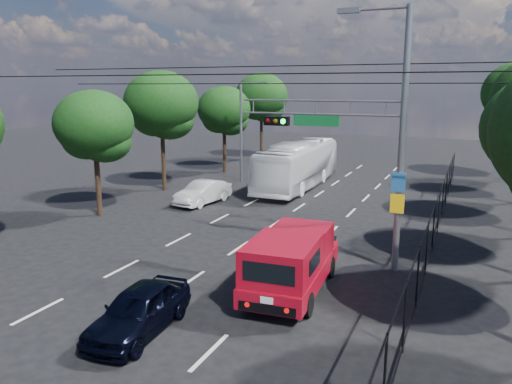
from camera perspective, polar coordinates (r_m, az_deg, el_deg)
The scene contains 14 objects.
ground at distance 15.21m, azimuth -15.63°, elevation -14.96°, with size 120.00×120.00×0.00m, color black.
lane_markings at distance 26.77m, azimuth 3.57°, elevation -2.69°, with size 6.12×38.00×0.01m.
signal_mast at distance 18.74m, azimuth 12.71°, elevation 7.00°, with size 6.43×0.39×9.50m.
streetlight_left at distance 35.84m, azimuth -1.48°, elevation 7.45°, with size 2.09×0.22×7.08m.
utility_wires at distance 21.12m, azimuth -1.14°, elevation 13.22°, with size 22.00×5.04×0.74m.
fence_right at distance 23.27m, azimuth 19.85°, elevation -3.04°, with size 0.06×34.03×2.00m.
tree_left_b at distance 27.29m, azimuth -17.92°, elevation 6.80°, with size 4.08×4.08×6.63m.
tree_left_c at distance 33.14m, azimuth -10.71°, elevation 9.39°, with size 4.80×4.80×7.80m.
tree_left_d at distance 39.84m, azimuth -3.64°, elevation 9.00°, with size 4.20×4.20×6.83m.
tree_left_e at distance 47.14m, azimuth 0.66°, elevation 10.47°, with size 4.92×4.92×7.99m.
red_pickup at distance 16.73m, azimuth 4.12°, elevation -7.80°, with size 2.43×5.79×2.11m.
navy_hatchback at distance 14.67m, azimuth -13.22°, elevation -12.98°, with size 1.57×3.91×1.33m, color black.
white_bus at distance 34.07m, azimuth 4.82°, elevation 3.12°, with size 2.60×11.11×3.09m, color white.
white_van at distance 29.44m, azimuth -6.08°, elevation -0.05°, with size 1.42×4.07×1.34m, color silver.
Camera 1 is at (8.86, -10.34, 6.78)m, focal length 35.00 mm.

